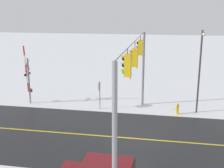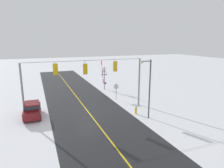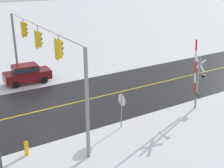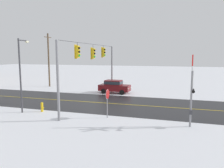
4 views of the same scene
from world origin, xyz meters
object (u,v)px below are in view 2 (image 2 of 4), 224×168
(railroad_crossing, at_px, (104,76))
(streetlamp_near, at_px, (148,84))
(stop_sign, at_px, (116,88))
(parked_car_maroon, at_px, (32,109))
(fire_hydrant, at_px, (136,110))

(railroad_crossing, xyz_separation_m, streetlamp_near, (-0.08, 14.14, 1.58))
(stop_sign, relative_size, parked_car_maroon, 0.55)
(railroad_crossing, xyz_separation_m, parked_car_maroon, (11.74, 9.17, -1.38))
(stop_sign, distance_m, fire_hydrant, 6.38)
(stop_sign, height_order, fire_hydrant, stop_sign)
(railroad_crossing, distance_m, parked_car_maroon, 14.96)
(stop_sign, bearing_deg, streetlamp_near, 93.13)
(streetlamp_near, bearing_deg, fire_hydrant, -70.91)
(stop_sign, xyz_separation_m, fire_hydrant, (0.11, 6.25, -1.25))
(railroad_crossing, bearing_deg, streetlamp_near, 90.32)
(streetlamp_near, height_order, fire_hydrant, streetlamp_near)
(stop_sign, xyz_separation_m, railroad_crossing, (-0.35, -6.35, 0.62))
(railroad_crossing, bearing_deg, parked_car_maroon, 37.98)
(railroad_crossing, bearing_deg, fire_hydrant, 87.93)
(railroad_crossing, height_order, fire_hydrant, railroad_crossing)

